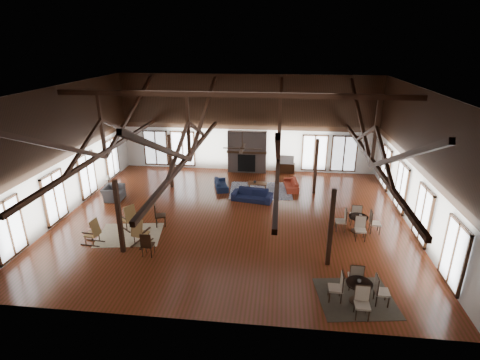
# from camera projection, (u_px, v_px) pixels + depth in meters

# --- Properties ---
(floor) EXTENTS (16.00, 16.00, 0.00)m
(floor) POSITION_uv_depth(u_px,v_px,m) (234.00, 217.00, 17.77)
(floor) COLOR maroon
(floor) RESTS_ON ground
(ceiling) EXTENTS (16.00, 14.00, 0.02)m
(ceiling) POSITION_uv_depth(u_px,v_px,m) (233.00, 89.00, 15.64)
(ceiling) COLOR black
(ceiling) RESTS_ON wall_back
(wall_back) EXTENTS (16.00, 0.02, 6.00)m
(wall_back) POSITION_uv_depth(u_px,v_px,m) (248.00, 124.00, 23.21)
(wall_back) COLOR silver
(wall_back) RESTS_ON floor
(wall_front) EXTENTS (16.00, 0.02, 6.00)m
(wall_front) POSITION_uv_depth(u_px,v_px,m) (201.00, 233.00, 10.20)
(wall_front) COLOR silver
(wall_front) RESTS_ON floor
(wall_left) EXTENTS (0.02, 14.00, 6.00)m
(wall_left) POSITION_uv_depth(u_px,v_px,m) (64.00, 152.00, 17.54)
(wall_left) COLOR silver
(wall_left) RESTS_ON floor
(wall_right) EXTENTS (0.02, 14.00, 6.00)m
(wall_right) POSITION_uv_depth(u_px,v_px,m) (420.00, 163.00, 15.87)
(wall_right) COLOR silver
(wall_right) RESTS_ON floor
(roof_truss) EXTENTS (15.60, 14.07, 3.14)m
(roof_truss) POSITION_uv_depth(u_px,v_px,m) (233.00, 135.00, 16.34)
(roof_truss) COLOR black
(roof_truss) RESTS_ON wall_back
(post_grid) EXTENTS (8.16, 7.16, 3.05)m
(post_grid) POSITION_uv_depth(u_px,v_px,m) (234.00, 188.00, 17.23)
(post_grid) COLOR black
(post_grid) RESTS_ON floor
(fireplace) EXTENTS (2.50, 0.69, 2.60)m
(fireplace) POSITION_uv_depth(u_px,v_px,m) (247.00, 152.00, 23.51)
(fireplace) COLOR #6E5B53
(fireplace) RESTS_ON floor
(ceiling_fan) EXTENTS (1.60, 1.60, 0.75)m
(ceiling_fan) POSITION_uv_depth(u_px,v_px,m) (242.00, 148.00, 15.46)
(ceiling_fan) COLOR black
(ceiling_fan) RESTS_ON roof_truss
(sofa_navy_front) EXTENTS (2.20, 1.18, 0.61)m
(sofa_navy_front) POSITION_uv_depth(u_px,v_px,m) (252.00, 195.00, 19.53)
(sofa_navy_front) COLOR #131836
(sofa_navy_front) RESTS_ON floor
(sofa_navy_left) EXTENTS (1.77, 1.07, 0.48)m
(sofa_navy_left) POSITION_uv_depth(u_px,v_px,m) (221.00, 184.00, 21.19)
(sofa_navy_left) COLOR #16203D
(sofa_navy_left) RESTS_ON floor
(sofa_orange) EXTENTS (1.79, 0.86, 0.50)m
(sofa_orange) POSITION_uv_depth(u_px,v_px,m) (291.00, 184.00, 21.12)
(sofa_orange) COLOR #99301D
(sofa_orange) RESTS_ON floor
(coffee_table) EXTENTS (1.10, 0.61, 0.41)m
(coffee_table) POSITION_uv_depth(u_px,v_px,m) (257.00, 184.00, 20.94)
(coffee_table) COLOR brown
(coffee_table) RESTS_ON floor
(vase) EXTENTS (0.18, 0.18, 0.18)m
(vase) POSITION_uv_depth(u_px,v_px,m) (255.00, 181.00, 20.89)
(vase) COLOR #B2B2B2
(vase) RESTS_ON coffee_table
(armchair) EXTENTS (1.17, 1.04, 0.72)m
(armchair) POSITION_uv_depth(u_px,v_px,m) (113.00, 193.00, 19.65)
(armchair) COLOR #343437
(armchair) RESTS_ON floor
(side_table_lamp) EXTENTS (0.42, 0.42, 1.08)m
(side_table_lamp) POSITION_uv_depth(u_px,v_px,m) (109.00, 186.00, 20.40)
(side_table_lamp) COLOR black
(side_table_lamp) RESTS_ON floor
(rocking_chair_a) EXTENTS (1.00, 0.94, 1.16)m
(rocking_chair_a) POSITION_uv_depth(u_px,v_px,m) (129.00, 218.00, 16.51)
(rocking_chair_a) COLOR brown
(rocking_chair_a) RESTS_ON floor
(rocking_chair_b) EXTENTS (0.72, 1.03, 1.20)m
(rocking_chair_b) POSITION_uv_depth(u_px,v_px,m) (139.00, 232.00, 15.22)
(rocking_chair_b) COLOR brown
(rocking_chair_b) RESTS_ON floor
(rocking_chair_c) EXTENTS (0.92, 0.57, 1.12)m
(rocking_chair_c) POSITION_uv_depth(u_px,v_px,m) (94.00, 232.00, 15.30)
(rocking_chair_c) COLOR brown
(rocking_chair_c) RESTS_ON floor
(side_chair_a) EXTENTS (0.58, 0.58, 1.11)m
(side_chair_a) POSITION_uv_depth(u_px,v_px,m) (158.00, 213.00, 16.75)
(side_chair_a) COLOR black
(side_chair_a) RESTS_ON floor
(side_chair_b) EXTENTS (0.44, 0.44, 1.02)m
(side_chair_b) POSITION_uv_depth(u_px,v_px,m) (147.00, 243.00, 14.38)
(side_chair_b) COLOR black
(side_chair_b) RESTS_ON floor
(cafe_table_near) EXTENTS (1.92, 1.92, 1.00)m
(cafe_table_near) POSITION_uv_depth(u_px,v_px,m) (359.00, 289.00, 11.90)
(cafe_table_near) COLOR black
(cafe_table_near) RESTS_ON floor
(cafe_table_far) EXTENTS (1.93, 1.93, 1.01)m
(cafe_table_far) POSITION_uv_depth(u_px,v_px,m) (358.00, 221.00, 16.31)
(cafe_table_far) COLOR black
(cafe_table_far) RESTS_ON floor
(cup_near) EXTENTS (0.14, 0.14, 0.09)m
(cup_near) POSITION_uv_depth(u_px,v_px,m) (359.00, 281.00, 11.84)
(cup_near) COLOR #B2B2B2
(cup_near) RESTS_ON cafe_table_near
(cup_far) EXTENTS (0.14, 0.14, 0.10)m
(cup_far) POSITION_uv_depth(u_px,v_px,m) (361.00, 216.00, 16.17)
(cup_far) COLOR #B2B2B2
(cup_far) RESTS_ON cafe_table_far
(tv_console) EXTENTS (1.16, 0.44, 0.58)m
(tv_console) POSITION_uv_depth(u_px,v_px,m) (285.00, 168.00, 23.69)
(tv_console) COLOR black
(tv_console) RESTS_ON floor
(television) EXTENTS (0.98, 0.20, 0.56)m
(television) POSITION_uv_depth(u_px,v_px,m) (286.00, 159.00, 23.48)
(television) COLOR #B2B2B2
(television) RESTS_ON tv_console
(rug_tan) EXTENTS (2.94, 2.47, 0.01)m
(rug_tan) POSITION_uv_depth(u_px,v_px,m) (130.00, 235.00, 16.19)
(rug_tan) COLOR #C4B388
(rug_tan) RESTS_ON floor
(rug_navy) EXTENTS (3.56, 2.76, 0.01)m
(rug_navy) POSITION_uv_depth(u_px,v_px,m) (261.00, 190.00, 20.93)
(rug_navy) COLOR #171B42
(rug_navy) RESTS_ON floor
(rug_dark) EXTENTS (2.68, 2.50, 0.01)m
(rug_dark) POSITION_uv_depth(u_px,v_px,m) (356.00, 298.00, 12.24)
(rug_dark) COLOR black
(rug_dark) RESTS_ON floor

